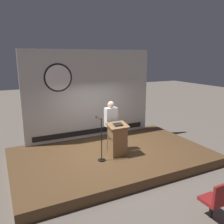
{
  "coord_description": "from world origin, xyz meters",
  "views": [
    {
      "loc": [
        -3.27,
        -6.59,
        3.45
      ],
      "look_at": [
        0.07,
        0.13,
        1.66
      ],
      "focal_mm": 37.74,
      "sensor_mm": 36.0,
      "label": 1
    }
  ],
  "objects_px": {
    "microphone_stand": "(101,146)",
    "audience_chair_left": "(216,199)",
    "podium": "(118,140)",
    "speaker_person": "(111,126)"
  },
  "relations": [
    {
      "from": "microphone_stand",
      "to": "audience_chair_left",
      "type": "relative_size",
      "value": 1.52
    },
    {
      "from": "microphone_stand",
      "to": "audience_chair_left",
      "type": "distance_m",
      "value": 3.48
    },
    {
      "from": "microphone_stand",
      "to": "podium",
      "type": "bearing_deg",
      "value": 8.71
    },
    {
      "from": "microphone_stand",
      "to": "speaker_person",
      "type": "bearing_deg",
      "value": 42.57
    },
    {
      "from": "podium",
      "to": "audience_chair_left",
      "type": "xyz_separation_m",
      "value": [
        0.6,
        -3.34,
        -0.33
      ]
    },
    {
      "from": "podium",
      "to": "audience_chair_left",
      "type": "bearing_deg",
      "value": -79.75
    },
    {
      "from": "speaker_person",
      "to": "audience_chair_left",
      "type": "bearing_deg",
      "value": -81.0
    },
    {
      "from": "podium",
      "to": "speaker_person",
      "type": "relative_size",
      "value": 0.63
    },
    {
      "from": "speaker_person",
      "to": "microphone_stand",
      "type": "xyz_separation_m",
      "value": [
        -0.63,
        -0.58,
        -0.4
      ]
    },
    {
      "from": "microphone_stand",
      "to": "audience_chair_left",
      "type": "xyz_separation_m",
      "value": [
        1.23,
        -3.24,
        -0.28
      ]
    }
  ]
}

